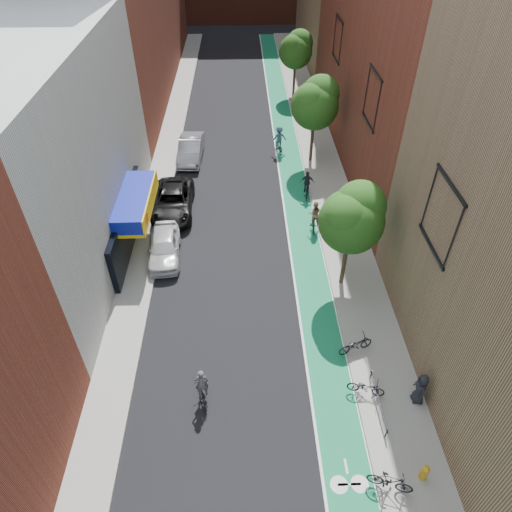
{
  "coord_description": "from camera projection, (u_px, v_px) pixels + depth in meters",
  "views": [
    {
      "loc": [
        0.16,
        -8.39,
        18.07
      ],
      "look_at": [
        0.82,
        10.83,
        1.5
      ],
      "focal_mm": 32.0,
      "sensor_mm": 36.0,
      "label": 1
    }
  ],
  "objects": [
    {
      "name": "ground",
      "position": [
        245.0,
        462.0,
        18.15
      ],
      "size": [
        160.0,
        160.0,
        0.0
      ],
      "primitive_type": "plane",
      "color": "black",
      "rests_on": "ground"
    },
    {
      "name": "bike_lane",
      "position": [
        288.0,
        150.0,
        37.93
      ],
      "size": [
        2.0,
        68.0,
        0.01
      ],
      "primitive_type": "cube",
      "color": "#15774E",
      "rests_on": "ground"
    },
    {
      "name": "sidewalk_left",
      "position": [
        167.0,
        151.0,
        37.63
      ],
      "size": [
        2.0,
        68.0,
        0.15
      ],
      "primitive_type": "cube",
      "color": "gray",
      "rests_on": "ground"
    },
    {
      "name": "sidewalk_right",
      "position": [
        318.0,
        149.0,
        37.95
      ],
      "size": [
        3.0,
        68.0,
        0.15
      ],
      "primitive_type": "cube",
      "color": "gray",
      "rests_on": "ground"
    },
    {
      "name": "building_left_white",
      "position": [
        35.0,
        159.0,
        24.55
      ],
      "size": [
        8.0,
        20.0,
        12.0
      ],
      "primitive_type": "cube",
      "color": "silver",
      "rests_on": "ground"
    },
    {
      "name": "building_right_mid_red",
      "position": [
        413.0,
        1.0,
        30.97
      ],
      "size": [
        8.0,
        28.0,
        22.0
      ],
      "primitive_type": "cube",
      "color": "maroon",
      "rests_on": "ground"
    },
    {
      "name": "tree_near",
      "position": [
        353.0,
        217.0,
        22.84
      ],
      "size": [
        3.4,
        3.36,
        6.42
      ],
      "color": "#332619",
      "rests_on": "ground"
    },
    {
      "name": "tree_mid",
      "position": [
        316.0,
        102.0,
        33.29
      ],
      "size": [
        3.55,
        3.53,
        6.74
      ],
      "color": "#332619",
      "rests_on": "ground"
    },
    {
      "name": "tree_far",
      "position": [
        296.0,
        49.0,
        44.15
      ],
      "size": [
        3.3,
        3.25,
        6.21
      ],
      "color": "#332619",
      "rests_on": "ground"
    },
    {
      "name": "parked_car_white",
      "position": [
        164.0,
        247.0,
        27.18
      ],
      "size": [
        2.11,
        4.58,
        1.52
      ],
      "primitive_type": "imported",
      "rotation": [
        0.0,
        0.0,
        0.07
      ],
      "color": "silver",
      "rests_on": "ground"
    },
    {
      "name": "parked_car_black",
      "position": [
        173.0,
        201.0,
        30.77
      ],
      "size": [
        2.71,
        5.7,
        1.57
      ],
      "primitive_type": "imported",
      "rotation": [
        0.0,
        0.0,
        0.02
      ],
      "color": "black",
      "rests_on": "ground"
    },
    {
      "name": "parked_car_silver",
      "position": [
        191.0,
        149.0,
        36.33
      ],
      "size": [
        1.97,
        5.08,
        1.65
      ],
      "primitive_type": "imported",
      "rotation": [
        0.0,
        0.0,
        -0.04
      ],
      "color": "#9B9CA3",
      "rests_on": "ground"
    },
    {
      "name": "cyclist_lead",
      "position": [
        202.0,
        391.0,
        19.83
      ],
      "size": [
        0.87,
        1.65,
        1.99
      ],
      "rotation": [
        0.0,
        0.0,
        3.36
      ],
      "color": "black",
      "rests_on": "ground"
    },
    {
      "name": "cyclist_lane_near",
      "position": [
        314.0,
        218.0,
        29.22
      ],
      "size": [
        0.87,
        1.8,
        2.02
      ],
      "rotation": [
        0.0,
        0.0,
        3.04
      ],
      "color": "black",
      "rests_on": "ground"
    },
    {
      "name": "cyclist_lane_mid",
      "position": [
        307.0,
        187.0,
        32.16
      ],
      "size": [
        1.0,
        1.67,
        1.98
      ],
      "rotation": [
        0.0,
        0.0,
        3.0
      ],
      "color": "black",
      "rests_on": "ground"
    },
    {
      "name": "cyclist_lane_far",
      "position": [
        279.0,
        141.0,
        37.06
      ],
      "size": [
        1.33,
        1.89,
        2.21
      ],
      "rotation": [
        0.0,
        0.0,
        3.39
      ],
      "color": "black",
      "rests_on": "ground"
    },
    {
      "name": "parked_bike_near",
      "position": [
        366.0,
        387.0,
        20.08
      ],
      "size": [
        1.75,
        1.01,
        0.87
      ],
      "primitive_type": "imported",
      "rotation": [
        0.0,
        0.0,
        1.29
      ],
      "color": "black",
      "rests_on": "sidewalk_right"
    },
    {
      "name": "parked_bike_mid",
      "position": [
        390.0,
        482.0,
        16.93
      ],
      "size": [
        1.8,
        1.04,
        1.04
      ],
      "primitive_type": "imported",
      "rotation": [
        0.0,
        0.0,
        1.23
      ],
      "color": "black",
      "rests_on": "sidewalk_right"
    },
    {
      "name": "parked_bike_far",
      "position": [
        356.0,
        345.0,
        21.81
      ],
      "size": [
        1.9,
        1.19,
        0.94
      ],
      "primitive_type": "imported",
      "rotation": [
        0.0,
        0.0,
        1.91
      ],
      "color": "black",
      "rests_on": "sidewalk_right"
    },
    {
      "name": "pedestrian",
      "position": [
        421.0,
        389.0,
        19.55
      ],
      "size": [
        0.54,
        0.83,
        1.7
      ],
      "primitive_type": "imported",
      "rotation": [
        0.0,
        0.0,
        -1.57
      ],
      "color": "black",
      "rests_on": "sidewalk_right"
    },
    {
      "name": "fire_hydrant",
      "position": [
        425.0,
        472.0,
        17.26
      ],
      "size": [
        0.29,
        0.29,
        0.83
      ],
      "color": "gold",
      "rests_on": "sidewalk_right"
    }
  ]
}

